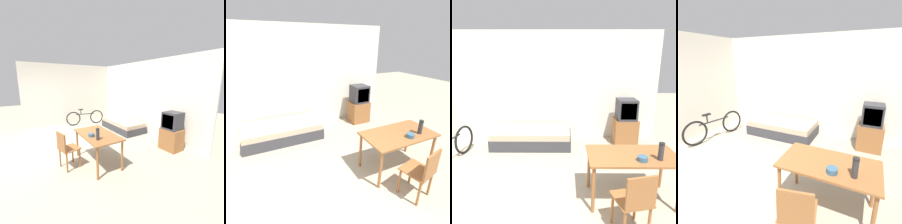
# 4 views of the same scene
# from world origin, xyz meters

# --- Properties ---
(ground_plane) EXTENTS (20.00, 20.00, 0.00)m
(ground_plane) POSITION_xyz_m (0.00, 0.00, 0.00)
(ground_plane) COLOR #9E937F
(wall_back) EXTENTS (5.71, 0.06, 2.70)m
(wall_back) POSITION_xyz_m (0.00, 3.55, 1.35)
(wall_back) COLOR silver
(wall_back) RESTS_ON ground_plane
(wall_left) EXTENTS (0.06, 4.52, 2.70)m
(wall_left) POSITION_xyz_m (-2.38, 1.76, 1.35)
(wall_left) COLOR silver
(wall_left) RESTS_ON ground_plane
(daybed) EXTENTS (1.85, 0.94, 0.40)m
(daybed) POSITION_xyz_m (-0.28, 2.97, 0.20)
(daybed) COLOR #333338
(daybed) RESTS_ON ground_plane
(tv) EXTENTS (0.55, 0.45, 1.11)m
(tv) POSITION_xyz_m (1.98, 3.07, 0.53)
(tv) COLOR brown
(tv) RESTS_ON ground_plane
(dining_table) EXTENTS (1.30, 0.72, 0.74)m
(dining_table) POSITION_xyz_m (1.50, 0.94, 0.65)
(dining_table) COLOR brown
(dining_table) RESTS_ON ground_plane
(wooden_chair) EXTENTS (0.48, 0.48, 0.87)m
(wooden_chair) POSITION_xyz_m (1.35, 0.23, 0.50)
(wooden_chair) COLOR brown
(wooden_chair) RESTS_ON ground_plane
(bicycle) EXTENTS (0.33, 1.69, 0.73)m
(bicycle) POSITION_xyz_m (-1.80, 1.97, 0.33)
(bicycle) COLOR black
(bicycle) RESTS_ON ground_plane
(thermos_flask) EXTENTS (0.08, 0.08, 0.26)m
(thermos_flask) POSITION_xyz_m (1.84, 0.78, 0.88)
(thermos_flask) COLOR #2D2D33
(thermos_flask) RESTS_ON dining_table
(mate_bowl) EXTENTS (0.14, 0.14, 0.07)m
(mate_bowl) POSITION_xyz_m (1.58, 0.75, 0.77)
(mate_bowl) COLOR #335670
(mate_bowl) RESTS_ON dining_table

